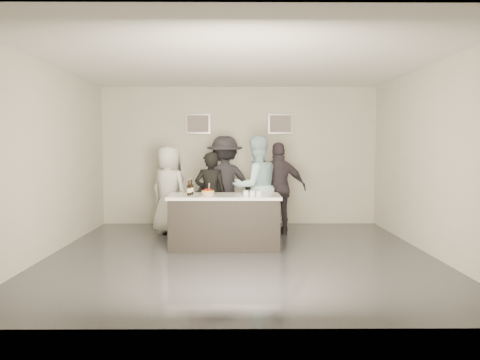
{
  "coord_description": "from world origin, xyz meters",
  "views": [
    {
      "loc": [
        -0.05,
        -7.28,
        1.72
      ],
      "look_at": [
        0.0,
        0.5,
        1.15
      ],
      "focal_mm": 35.0,
      "sensor_mm": 36.0,
      "label": 1
    }
  ],
  "objects": [
    {
      "name": "person_guest_left",
      "position": [
        -1.38,
        1.78,
        0.86
      ],
      "size": [
        1.0,
        0.93,
        1.72
      ],
      "primitive_type": "imported",
      "rotation": [
        0.0,
        0.0,
        2.54
      ],
      "color": "silver",
      "rests_on": "ground"
    },
    {
      "name": "wall_right",
      "position": [
        3.0,
        0.0,
        1.5
      ],
      "size": [
        0.04,
        6.0,
        3.0
      ],
      "primitive_type": "cube",
      "color": "beige",
      "rests_on": "ground"
    },
    {
      "name": "person_main_black",
      "position": [
        -0.54,
        1.39,
        0.81
      ],
      "size": [
        0.59,
        0.39,
        1.61
      ],
      "primitive_type": "imported",
      "rotation": [
        0.0,
        0.0,
        3.14
      ],
      "color": "black",
      "rests_on": "ground"
    },
    {
      "name": "bar_counter",
      "position": [
        -0.26,
        0.5,
        0.45
      ],
      "size": [
        1.86,
        0.86,
        0.9
      ],
      "primitive_type": "cube",
      "color": "white",
      "rests_on": "ground"
    },
    {
      "name": "tumbler_cluster",
      "position": [
        0.2,
        0.43,
        0.94
      ],
      "size": [
        0.3,
        0.19,
        0.08
      ],
      "primitive_type": "cube",
      "color": "gold",
      "rests_on": "bar_counter"
    },
    {
      "name": "candles",
      "position": [
        -0.56,
        0.24,
        0.9
      ],
      "size": [
        0.24,
        0.08,
        0.01
      ],
      "primitive_type": "cube",
      "color": "pink",
      "rests_on": "bar_counter"
    },
    {
      "name": "wall_left",
      "position": [
        -3.0,
        0.0,
        1.5
      ],
      "size": [
        0.04,
        6.0,
        3.0
      ],
      "primitive_type": "cube",
      "color": "beige",
      "rests_on": "ground"
    },
    {
      "name": "person_main_blue",
      "position": [
        0.31,
        1.39,
        0.95
      ],
      "size": [
        1.13,
        1.02,
        1.9
      ],
      "primitive_type": "imported",
      "rotation": [
        0.0,
        0.0,
        3.54
      ],
      "color": "#B0DFE6",
      "rests_on": "ground"
    },
    {
      "name": "picture_right",
      "position": [
        0.9,
        2.97,
        2.2
      ],
      "size": [
        0.54,
        0.04,
        0.44
      ],
      "primitive_type": "cube",
      "color": "#B2B2B7",
      "rests_on": "wall_back"
    },
    {
      "name": "cake",
      "position": [
        -0.53,
        0.45,
        0.94
      ],
      "size": [
        0.21,
        0.21,
        0.07
      ],
      "primitive_type": "cylinder",
      "color": "orange",
      "rests_on": "bar_counter"
    },
    {
      "name": "beer_bottle_b",
      "position": [
        -0.84,
        0.39,
        1.03
      ],
      "size": [
        0.07,
        0.07,
        0.26
      ],
      "primitive_type": "cylinder",
      "color": "black",
      "rests_on": "bar_counter"
    },
    {
      "name": "beer_bottle_a",
      "position": [
        -0.82,
        0.54,
        1.03
      ],
      "size": [
        0.07,
        0.07,
        0.26
      ],
      "primitive_type": "cylinder",
      "color": "black",
      "rests_on": "bar_counter"
    },
    {
      "name": "wall_front",
      "position": [
        0.0,
        -3.0,
        1.5
      ],
      "size": [
        6.0,
        0.04,
        3.0
      ],
      "primitive_type": "cube",
      "color": "beige",
      "rests_on": "ground"
    },
    {
      "name": "ceiling",
      "position": [
        0.0,
        0.0,
        3.0
      ],
      "size": [
        6.0,
        6.0,
        0.0
      ],
      "primitive_type": "plane",
      "rotation": [
        3.14,
        0.0,
        0.0
      ],
      "color": "white"
    },
    {
      "name": "picture_left",
      "position": [
        -0.9,
        2.97,
        2.2
      ],
      "size": [
        0.54,
        0.04,
        0.44
      ],
      "primitive_type": "cube",
      "color": "#B2B2B7",
      "rests_on": "wall_back"
    },
    {
      "name": "wall_back",
      "position": [
        0.0,
        3.0,
        1.5
      ],
      "size": [
        6.0,
        0.04,
        3.0
      ],
      "primitive_type": "cube",
      "color": "beige",
      "rests_on": "ground"
    },
    {
      "name": "person_guest_right",
      "position": [
        0.77,
        1.77,
        0.89
      ],
      "size": [
        1.06,
        0.47,
        1.79
      ],
      "primitive_type": "imported",
      "rotation": [
        0.0,
        0.0,
        3.11
      ],
      "color": "#352F37",
      "rests_on": "ground"
    },
    {
      "name": "floor",
      "position": [
        0.0,
        0.0,
        0.0
      ],
      "size": [
        6.0,
        6.0,
        0.0
      ],
      "primitive_type": "plane",
      "color": "#3D3D42",
      "rests_on": "ground"
    },
    {
      "name": "person_guest_back",
      "position": [
        -0.3,
        2.14,
        0.96
      ],
      "size": [
        1.33,
        0.9,
        1.92
      ],
      "primitive_type": "imported",
      "rotation": [
        0.0,
        0.0,
        3.3
      ],
      "color": "#232228",
      "rests_on": "ground"
    }
  ]
}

